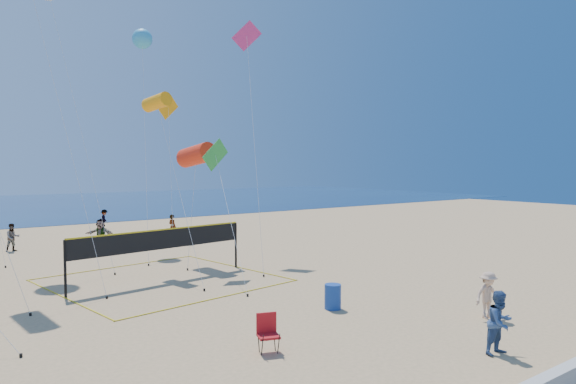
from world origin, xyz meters
TOP-DOWN VIEW (x-y plane):
  - bystander_a at (5.26, -0.83)m, footprint 0.88×0.71m
  - bystander_b at (7.90, 1.19)m, footprint 1.11×0.81m
  - far_person_1 at (1.75, 22.53)m, footprint 1.61×1.61m
  - far_person_2 at (6.91, 23.99)m, footprint 0.56×0.71m
  - far_person_3 at (-2.50, 25.17)m, footprint 0.86×0.70m
  - far_person_4 at (4.99, 32.56)m, footprint 0.96×1.15m
  - camp_chair at (0.40, 2.99)m, footprint 0.69×0.80m
  - trash_barrel at (4.54, 5.04)m, footprint 0.73×0.73m
  - volleyball_net at (1.48, 12.78)m, footprint 9.54×9.41m
  - kite_2 at (2.62, 15.86)m, footprint 1.09×6.82m
  - kite_4 at (4.34, 13.01)m, footprint 2.20×5.26m
  - kite_5 at (8.49, 16.91)m, footprint 4.04×7.04m
  - kite_7 at (4.87, 23.62)m, footprint 3.40×8.13m
  - kite_9 at (7.50, 25.75)m, footprint 2.69×4.95m
  - kite_10 at (4.63, 15.71)m, footprint 1.97×2.90m

SIDE VIEW (x-z plane):
  - trash_barrel at x=4.54m, z-range 0.00..0.87m
  - camp_chair at x=0.40m, z-range 0.01..1.15m
  - bystander_b at x=7.90m, z-range 0.00..1.54m
  - far_person_4 at x=4.99m, z-range 0.00..1.54m
  - far_person_3 at x=-2.50m, z-range 0.00..1.62m
  - bystander_a at x=5.26m, z-range 0.00..1.70m
  - far_person_2 at x=6.91m, z-range 0.00..1.71m
  - far_person_1 at x=1.75m, z-range 0.00..1.86m
  - volleyball_net at x=1.48m, z-range 0.40..2.66m
  - kite_4 at x=4.34m, z-range 2.08..8.38m
  - kite_10 at x=4.63m, z-range 2.44..8.62m
  - kite_2 at x=2.62m, z-range 3.81..12.36m
  - kite_9 at x=7.50m, z-range 3.63..13.55m
  - kite_5 at x=8.49m, z-range 5.04..18.39m
  - kite_7 at x=4.87m, z-range 6.17..19.79m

